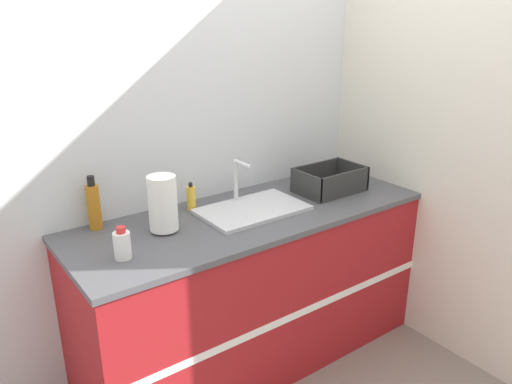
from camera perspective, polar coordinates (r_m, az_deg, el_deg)
wall_back at (r=2.79m, az=-4.98°, el=7.83°), size 4.31×0.06×2.60m
wall_right at (r=3.15m, az=14.37°, el=8.70°), size 0.06×2.68×2.60m
counter_cabinet at (r=2.81m, az=-0.47°, el=-10.72°), size 1.94×0.70×0.89m
sink at (r=2.62m, az=-0.49°, el=-1.82°), size 0.55×0.35×0.25m
paper_towel_roll at (r=2.38m, az=-10.61°, el=-1.32°), size 0.14×0.14×0.28m
dish_rack at (r=2.93m, az=8.41°, el=1.07°), size 0.38×0.26×0.14m
bottle_white_spray at (r=2.19m, az=-15.05°, el=-5.82°), size 0.07×0.07×0.14m
bottle_amber at (r=2.50m, az=-18.06°, el=-1.51°), size 0.06×0.06×0.27m
soap_dispenser at (r=2.64m, az=-7.43°, el=-0.68°), size 0.05×0.05×0.15m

